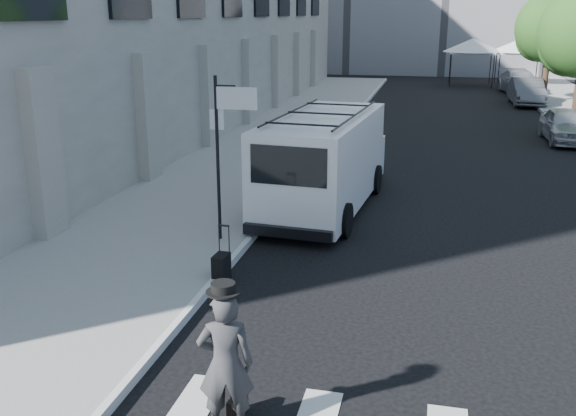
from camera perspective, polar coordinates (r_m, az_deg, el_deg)
The scene contains 13 objects.
ground at distance 10.66m, azimuth 1.84°, elevation -10.18°, with size 120.00×120.00×0.00m, color black.
sidewalk_left at distance 26.46m, azimuth -0.46°, elevation 6.53°, with size 4.50×48.00×0.15m, color gray.
sign_pole at distance 13.37m, azimuth -5.40°, elevation 7.38°, with size 1.03×0.07×3.50m.
tree_far at distance 38.90m, azimuth 22.14°, elevation 14.44°, with size 3.80×3.83×6.03m.
tent_left at distance 47.41m, azimuth 16.10°, elevation 13.71°, with size 4.00×4.00×3.20m.
tent_right at distance 48.17m, azimuth 19.97°, elevation 13.41°, with size 4.00×4.00×3.20m.
businessman at distance 7.76m, azimuth -5.57°, elevation -13.66°, with size 0.67×0.44×1.83m, color #343436.
briefcase at distance 8.37m, azimuth -4.51°, elevation -17.18°, with size 0.12×0.44×0.34m, color black.
suitcase at distance 12.06m, azimuth -5.94°, elevation -5.40°, with size 0.27×0.41×1.10m.
cargo_van at distance 16.45m, azimuth 3.27°, elevation 4.23°, with size 2.67×6.57×2.41m.
parked_car_a at distance 27.47m, azimuth 23.47°, elevation 6.77°, with size 1.57×3.91×1.33m, color #A8A9B0.
parked_car_b at distance 38.13m, azimuth 20.45°, elevation 9.69°, with size 1.56×4.48×1.48m, color #5A5B62.
parked_car_c at distance 43.32m, azimuth 19.89°, elevation 10.47°, with size 2.02×4.96×1.44m, color #A6A7AE.
Camera 1 is at (1.80, -9.31, 4.86)m, focal length 40.00 mm.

